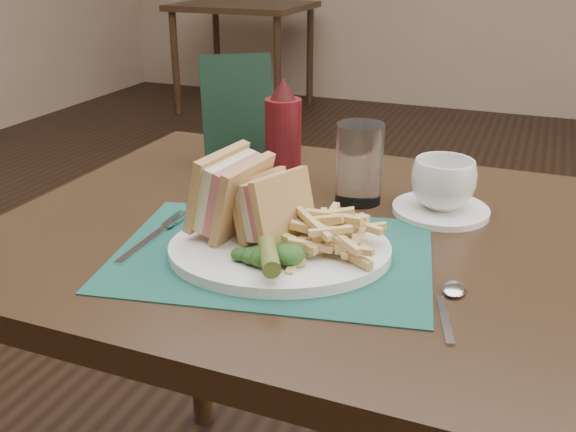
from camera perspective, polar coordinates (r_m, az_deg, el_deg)
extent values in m
plane|color=black|center=(1.78, 7.12, -16.89)|extent=(7.00, 7.00, 0.00)
plane|color=tan|center=(4.98, 17.89, 8.78)|extent=(6.00, 0.00, 6.00)
cube|color=#184D43|center=(0.87, -1.33, -3.40)|extent=(0.47, 0.38, 0.00)
cylinder|color=#546526|center=(0.80, -1.80, -2.97)|extent=(0.08, 0.12, 0.03)
cylinder|color=white|center=(1.03, 13.40, 0.52)|extent=(0.18, 0.18, 0.01)
imported|color=white|center=(1.02, 13.63, 2.80)|extent=(0.13, 0.13, 0.08)
cylinder|color=white|center=(1.04, 6.36, 4.68)|extent=(0.09, 0.09, 0.13)
cube|color=black|center=(1.19, -4.47, 9.06)|extent=(0.15, 0.14, 0.21)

